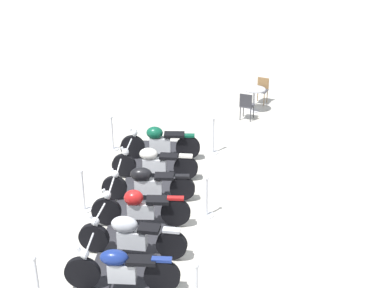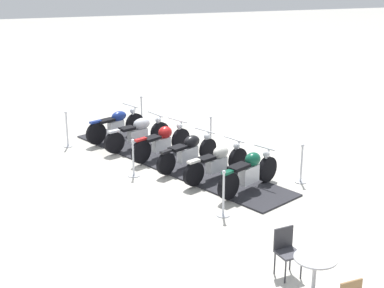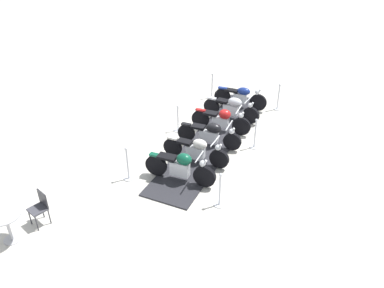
{
  "view_description": "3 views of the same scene",
  "coord_description": "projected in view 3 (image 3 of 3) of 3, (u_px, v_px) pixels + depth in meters",
  "views": [
    {
      "loc": [
        -6.72,
        9.24,
        7.18
      ],
      "look_at": [
        -0.17,
        -1.85,
        1.06
      ],
      "focal_mm": 53.65,
      "sensor_mm": 36.0,
      "label": 1
    },
    {
      "loc": [
        -3.88,
        -14.36,
        5.57
      ],
      "look_at": [
        0.01,
        -1.64,
        1.08
      ],
      "focal_mm": 52.86,
      "sensor_mm": 36.0,
      "label": 2
    },
    {
      "loc": [
        8.27,
        -7.82,
        6.54
      ],
      "look_at": [
        0.65,
        -1.57,
        0.67
      ],
      "focal_mm": 34.83,
      "sensor_mm": 36.0,
      "label": 3
    }
  ],
  "objects": [
    {
      "name": "ground_plane",
      "position": [
        215.0,
        139.0,
        13.1
      ],
      "size": [
        80.0,
        80.0,
        0.0
      ],
      "primitive_type": "plane",
      "color": "beige"
    },
    {
      "name": "cafe_table",
      "position": [
        6.0,
        221.0,
        8.63
      ],
      "size": [
        0.73,
        0.73,
        0.78
      ],
      "color": "#B7B7BC",
      "rests_on": "ground_plane"
    },
    {
      "name": "motorcycle_chrome",
      "position": [
        232.0,
        107.0,
        14.12
      ],
      "size": [
        2.16,
        1.09,
        0.93
      ],
      "rotation": [
        0.0,
        0.0,
        0.38
      ],
      "color": "black",
      "rests_on": "display_platform"
    },
    {
      "name": "motorcycle_maroon",
      "position": [
        222.0,
        119.0,
        13.26
      ],
      "size": [
        1.98,
        1.23,
        0.97
      ],
      "rotation": [
        0.0,
        0.0,
        0.5
      ],
      "color": "black",
      "rests_on": "display_platform"
    },
    {
      "name": "motorcycle_forest",
      "position": [
        181.0,
        167.0,
        10.67
      ],
      "size": [
        1.97,
        1.17,
        0.97
      ],
      "rotation": [
        0.0,
        0.0,
        0.51
      ],
      "color": "black",
      "rests_on": "display_platform"
    },
    {
      "name": "cafe_chair_near_table",
      "position": [
        40.0,
        206.0,
        9.18
      ],
      "size": [
        0.45,
        0.45,
        0.9
      ],
      "rotation": [
        0.0,
        0.0,
        -1.42
      ],
      "color": "#2D2D33",
      "rests_on": "ground_plane"
    },
    {
      "name": "stanchion_left_rear",
      "position": [
        212.0,
        89.0,
        15.97
      ],
      "size": [
        0.28,
        0.28,
        1.11
      ],
      "color": "silver",
      "rests_on": "ground_plane"
    },
    {
      "name": "display_platform",
      "position": [
        215.0,
        138.0,
        13.09
      ],
      "size": [
        4.72,
        7.59,
        0.04
      ],
      "primitive_type": "cube",
      "rotation": [
        0.0,
        0.0,
        2.03
      ],
      "color": "#28282D",
      "rests_on": "ground_plane"
    },
    {
      "name": "motorcycle_black",
      "position": [
        210.0,
        133.0,
        12.4
      ],
      "size": [
        2.01,
        1.26,
        0.9
      ],
      "rotation": [
        0.0,
        0.0,
        0.51
      ],
      "color": "black",
      "rests_on": "display_platform"
    },
    {
      "name": "stanchion_right_rear",
      "position": [
        278.0,
        100.0,
        14.95
      ],
      "size": [
        0.29,
        0.29,
        1.1
      ],
      "color": "silver",
      "rests_on": "ground_plane"
    },
    {
      "name": "stanchion_left_front",
      "position": [
        128.0,
        168.0,
        10.86
      ],
      "size": [
        0.31,
        0.31,
        1.09
      ],
      "color": "silver",
      "rests_on": "ground_plane"
    },
    {
      "name": "motorcycle_navy",
      "position": [
        241.0,
        96.0,
        14.98
      ],
      "size": [
        1.99,
        1.14,
        1.0
      ],
      "rotation": [
        0.0,
        0.0,
        0.47
      ],
      "color": "black",
      "rests_on": "display_platform"
    },
    {
      "name": "motorcycle_cream",
      "position": [
        196.0,
        150.0,
        11.55
      ],
      "size": [
        2.06,
        1.13,
        0.92
      ],
      "rotation": [
        0.0,
        0.0,
        0.44
      ],
      "color": "black",
      "rests_on": "display_platform"
    },
    {
      "name": "stanchion_left_mid",
      "position": [
        178.0,
        123.0,
        13.46
      ],
      "size": [
        0.35,
        0.35,
        1.02
      ],
      "color": "silver",
      "rests_on": "ground_plane"
    },
    {
      "name": "stanchion_right_mid",
      "position": [
        255.0,
        138.0,
        12.4
      ],
      "size": [
        0.31,
        0.31,
        1.08
      ],
      "color": "silver",
      "rests_on": "ground_plane"
    },
    {
      "name": "stanchion_right_front",
      "position": [
        220.0,
        195.0,
        9.85
      ],
      "size": [
        0.31,
        0.31,
        1.04
      ],
      "color": "silver",
      "rests_on": "ground_plane"
    }
  ]
}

